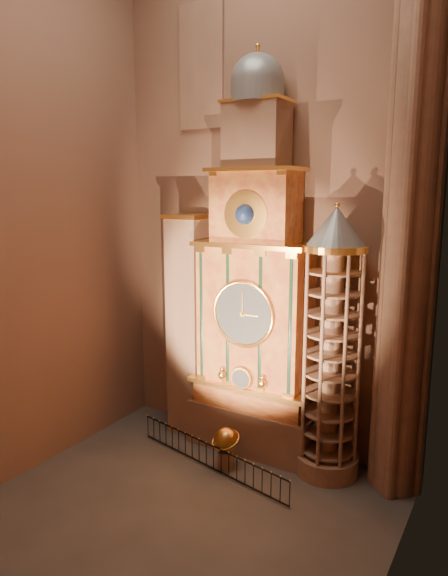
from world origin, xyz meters
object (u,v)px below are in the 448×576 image
Objects in this scene: portrait_tower at (189,325)px; stair_turret at (331,347)px; iron_railing at (210,456)px; celestial_globe at (226,444)px; astronomical_clock at (255,301)px.

stair_turret reaches higher than portrait_tower.
portrait_tower reaches higher than iron_railing.
celestial_globe is at bearing 37.60° from iron_railing.
stair_turret is (6.90, -0.28, 0.12)m from portrait_tower.
astronomical_clock is at bearing -0.29° from portrait_tower.
astronomical_clock is at bearing 85.43° from celestial_globe.
celestial_globe is at bearing -153.37° from stair_turret.
stair_turret is at bearing -2.33° from portrait_tower.
astronomical_clock is 6.64m from iron_railing.
stair_turret is 1.39× the size of iron_railing.
astronomical_clock is 2.14× the size of iron_railing.
iron_railing is at bearing -42.77° from portrait_tower.
astronomical_clock is 1.55× the size of stair_turret.
astronomical_clock is 1.64× the size of portrait_tower.
astronomical_clock is at bearing 74.75° from iron_railing.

